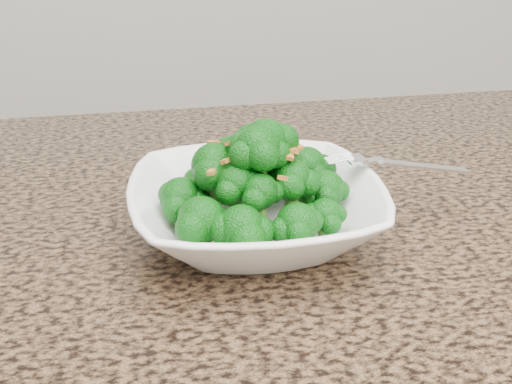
{
  "coord_description": "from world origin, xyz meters",
  "views": [
    {
      "loc": [
        -0.17,
        -0.19,
        1.21
      ],
      "look_at": [
        -0.06,
        0.37,
        0.95
      ],
      "focal_mm": 45.0,
      "sensor_mm": 36.0,
      "label": 1
    }
  ],
  "objects": [
    {
      "name": "fork",
      "position": [
        0.07,
        0.38,
        0.97
      ],
      "size": [
        0.18,
        0.04,
        0.01
      ],
      "primitive_type": null,
      "rotation": [
        0.0,
        0.0,
        0.09
      ],
      "color": "silver",
      "rests_on": "bowl"
    },
    {
      "name": "bowl",
      "position": [
        -0.06,
        0.37,
        0.93
      ],
      "size": [
        0.25,
        0.25,
        0.06
      ],
      "primitive_type": "imported",
      "rotation": [
        0.0,
        0.0,
        -0.04
      ],
      "color": "white",
      "rests_on": "granite_counter"
    },
    {
      "name": "granite_counter",
      "position": [
        0.0,
        0.3,
        0.89
      ],
      "size": [
        1.64,
        1.04,
        0.03
      ],
      "primitive_type": "cube",
      "color": "brown",
      "rests_on": "cabinet"
    },
    {
      "name": "broccoli_pile",
      "position": [
        -0.06,
        0.37,
        1.0
      ],
      "size": [
        0.22,
        0.22,
        0.08
      ],
      "primitive_type": null,
      "color": "#0A5C0C",
      "rests_on": "bowl"
    },
    {
      "name": "garlic_topping",
      "position": [
        -0.06,
        0.37,
        1.04
      ],
      "size": [
        0.13,
        0.13,
        0.01
      ],
      "primitive_type": null,
      "color": "#B4732B",
      "rests_on": "broccoli_pile"
    }
  ]
}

